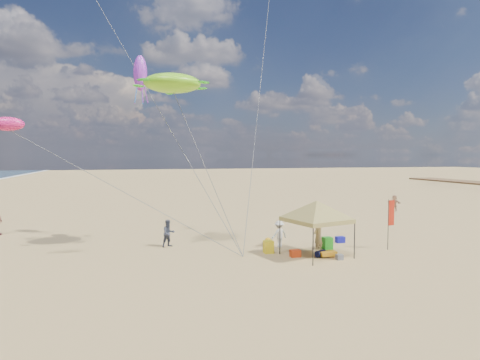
{
  "coord_description": "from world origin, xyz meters",
  "views": [
    {
      "loc": [
        -6.25,
        -20.43,
        5.47
      ],
      "look_at": [
        0.0,
        3.0,
        4.0
      ],
      "focal_mm": 30.87,
      "sensor_mm": 36.0,
      "label": 1
    }
  ],
  "objects_px": {
    "chair_green": "(327,243)",
    "person_near_c": "(279,234)",
    "feather_flag": "(391,216)",
    "beach_cart": "(328,253)",
    "cooler_blue": "(340,240)",
    "person_near_a": "(318,236)",
    "canopy_tent": "(317,203)",
    "cooler_red": "(295,253)",
    "person_near_b": "(169,233)",
    "chair_yellow": "(268,247)",
    "person_far_c": "(394,203)"
  },
  "relations": [
    {
      "from": "cooler_blue",
      "to": "chair_yellow",
      "type": "xyz_separation_m",
      "value": [
        -5.22,
        -1.44,
        0.16
      ]
    },
    {
      "from": "cooler_red",
      "to": "canopy_tent",
      "type": "bearing_deg",
      "value": -7.57
    },
    {
      "from": "canopy_tent",
      "to": "person_near_c",
      "type": "xyz_separation_m",
      "value": [
        -1.17,
        2.59,
        -2.12
      ]
    },
    {
      "from": "cooler_blue",
      "to": "person_near_c",
      "type": "bearing_deg",
      "value": -177.04
    },
    {
      "from": "cooler_red",
      "to": "cooler_blue",
      "type": "distance_m",
      "value": 4.9
    },
    {
      "from": "canopy_tent",
      "to": "cooler_red",
      "type": "relative_size",
      "value": 10.16
    },
    {
      "from": "feather_flag",
      "to": "chair_green",
      "type": "height_order",
      "value": "feather_flag"
    },
    {
      "from": "chair_green",
      "to": "person_far_c",
      "type": "distance_m",
      "value": 19.19
    },
    {
      "from": "feather_flag",
      "to": "person_near_b",
      "type": "bearing_deg",
      "value": 162.08
    },
    {
      "from": "person_near_b",
      "to": "beach_cart",
      "type": "bearing_deg",
      "value": -52.23
    },
    {
      "from": "cooler_blue",
      "to": "person_near_b",
      "type": "distance_m",
      "value": 10.61
    },
    {
      "from": "chair_yellow",
      "to": "person_near_c",
      "type": "xyz_separation_m",
      "value": [
        1.09,
        1.23,
        0.44
      ]
    },
    {
      "from": "cooler_red",
      "to": "person_near_b",
      "type": "height_order",
      "value": "person_near_b"
    },
    {
      "from": "chair_yellow",
      "to": "person_near_c",
      "type": "distance_m",
      "value": 1.7
    },
    {
      "from": "chair_green",
      "to": "person_far_c",
      "type": "height_order",
      "value": "person_far_c"
    },
    {
      "from": "feather_flag",
      "to": "person_near_b",
      "type": "height_order",
      "value": "feather_flag"
    },
    {
      "from": "chair_yellow",
      "to": "canopy_tent",
      "type": "bearing_deg",
      "value": -31.15
    },
    {
      "from": "chair_green",
      "to": "person_near_b",
      "type": "xyz_separation_m",
      "value": [
        -8.88,
        2.99,
        0.46
      ]
    },
    {
      "from": "canopy_tent",
      "to": "chair_yellow",
      "type": "xyz_separation_m",
      "value": [
        -2.26,
        1.36,
        -2.56
      ]
    },
    {
      "from": "feather_flag",
      "to": "chair_yellow",
      "type": "distance_m",
      "value": 7.34
    },
    {
      "from": "feather_flag",
      "to": "beach_cart",
      "type": "distance_m",
      "value": 4.74
    },
    {
      "from": "person_near_b",
      "to": "person_far_c",
      "type": "distance_m",
      "value": 24.97
    },
    {
      "from": "person_near_a",
      "to": "person_near_c",
      "type": "height_order",
      "value": "person_near_a"
    },
    {
      "from": "feather_flag",
      "to": "cooler_red",
      "type": "relative_size",
      "value": 5.41
    },
    {
      "from": "feather_flag",
      "to": "cooler_blue",
      "type": "height_order",
      "value": "feather_flag"
    },
    {
      "from": "cooler_red",
      "to": "person_near_a",
      "type": "relative_size",
      "value": 0.29
    },
    {
      "from": "feather_flag",
      "to": "chair_yellow",
      "type": "xyz_separation_m",
      "value": [
        -7.1,
        0.97,
        -1.61
      ]
    },
    {
      "from": "chair_yellow",
      "to": "beach_cart",
      "type": "height_order",
      "value": "chair_yellow"
    },
    {
      "from": "cooler_blue",
      "to": "person_near_a",
      "type": "relative_size",
      "value": 0.29
    },
    {
      "from": "feather_flag",
      "to": "beach_cart",
      "type": "height_order",
      "value": "feather_flag"
    },
    {
      "from": "cooler_red",
      "to": "beach_cart",
      "type": "bearing_deg",
      "value": -16.63
    },
    {
      "from": "chair_green",
      "to": "person_near_b",
      "type": "distance_m",
      "value": 9.38
    },
    {
      "from": "cooler_blue",
      "to": "person_near_a",
      "type": "bearing_deg",
      "value": -141.14
    },
    {
      "from": "canopy_tent",
      "to": "person_near_c",
      "type": "height_order",
      "value": "canopy_tent"
    },
    {
      "from": "canopy_tent",
      "to": "cooler_red",
      "type": "height_order",
      "value": "canopy_tent"
    },
    {
      "from": "chair_yellow",
      "to": "person_near_b",
      "type": "distance_m",
      "value": 6.08
    },
    {
      "from": "person_near_a",
      "to": "cooler_blue",
      "type": "bearing_deg",
      "value": -171.54
    },
    {
      "from": "canopy_tent",
      "to": "feather_flag",
      "type": "relative_size",
      "value": 1.88
    },
    {
      "from": "chair_green",
      "to": "person_far_c",
      "type": "xyz_separation_m",
      "value": [
        13.9,
        13.22,
        0.44
      ]
    },
    {
      "from": "person_far_c",
      "to": "chair_green",
      "type": "bearing_deg",
      "value": -69.69
    },
    {
      "from": "beach_cart",
      "to": "feather_flag",
      "type": "bearing_deg",
      "value": 9.6
    },
    {
      "from": "person_near_b",
      "to": "person_near_a",
      "type": "bearing_deg",
      "value": -45.62
    },
    {
      "from": "beach_cart",
      "to": "person_near_a",
      "type": "relative_size",
      "value": 0.49
    },
    {
      "from": "cooler_red",
      "to": "person_near_c",
      "type": "distance_m",
      "value": 2.51
    },
    {
      "from": "feather_flag",
      "to": "person_far_c",
      "type": "relative_size",
      "value": 1.85
    },
    {
      "from": "person_near_a",
      "to": "person_near_b",
      "type": "xyz_separation_m",
      "value": [
        -8.02,
        3.56,
        -0.11
      ]
    },
    {
      "from": "canopy_tent",
      "to": "person_near_b",
      "type": "bearing_deg",
      "value": 149.71
    },
    {
      "from": "chair_green",
      "to": "person_near_c",
      "type": "height_order",
      "value": "person_near_c"
    },
    {
      "from": "person_near_a",
      "to": "person_near_b",
      "type": "height_order",
      "value": "person_near_a"
    },
    {
      "from": "cooler_red",
      "to": "cooler_blue",
      "type": "height_order",
      "value": "same"
    }
  ]
}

